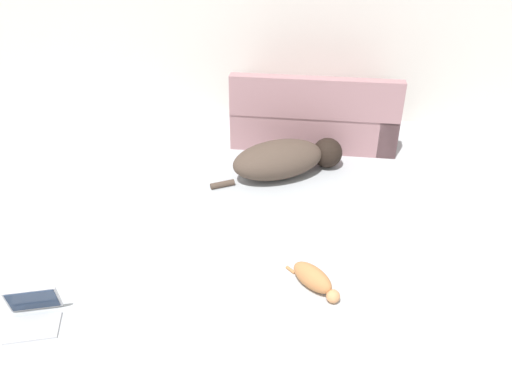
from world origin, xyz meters
TOP-DOWN VIEW (x-y plane):
  - wall_back at (0.00, 4.75)m, footprint 6.83×0.06m
  - couch at (0.79, 4.11)m, footprint 1.82×0.93m
  - dog at (0.50, 3.25)m, footprint 1.34×0.89m
  - cat at (0.78, 1.59)m, footprint 0.41×0.41m
  - laptop_open at (-1.07, 1.11)m, footprint 0.40×0.38m

SIDE VIEW (x-z plane):
  - laptop_open at x=-1.07m, z-range -0.04..0.19m
  - cat at x=0.78m, z-range 0.00..0.17m
  - dog at x=0.50m, z-range 0.00..0.36m
  - couch at x=0.79m, z-range -0.15..0.68m
  - wall_back at x=0.00m, z-range 0.00..2.46m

